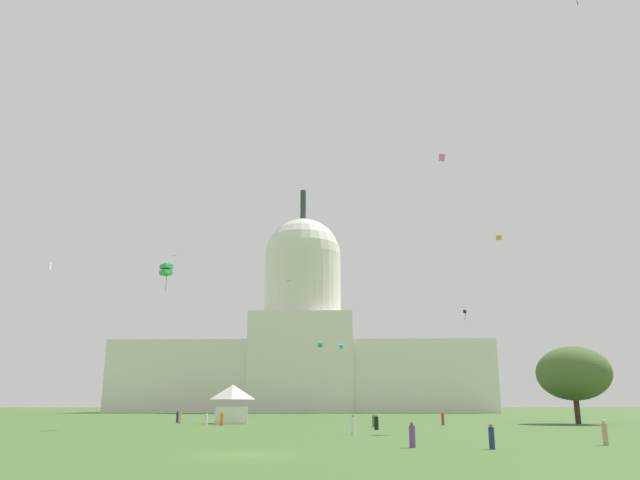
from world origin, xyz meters
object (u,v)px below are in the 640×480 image
object	(u,v)px
person_white_near_tree_west	(206,419)
person_white_back_left	(353,426)
capitol_building	(302,348)
event_tent	(232,404)
person_purple_near_tent	(412,436)
person_tan_lawn_far_right	(605,433)
tree_east_far	(573,373)
kite_gold_mid	(499,238)
kite_pink_high	(442,158)
person_olive_aisle_center	(374,421)
kite_turquoise_low	(320,345)
person_red_front_center	(443,419)
kite_green_low	(166,270)
person_navy_mid_left	(492,437)
person_black_lawn_far_left	(376,423)
person_tan_back_center	(180,418)
person_navy_mid_right	(178,417)
person_orange_front_right	(222,419)
kite_magenta_mid	(288,283)
kite_black_mid	(465,312)
kite_white_low	(50,269)
kite_cyan_low	(341,346)

from	to	relation	value
person_white_near_tree_west	person_white_back_left	world-z (taller)	person_white_near_tree_west
capitol_building	event_tent	size ratio (longest dim) A/B	18.21
person_purple_near_tent	person_white_back_left	world-z (taller)	person_white_back_left
capitol_building	person_tan_lawn_far_right	distance (m)	150.68
tree_east_far	kite_gold_mid	xyz separation A→B (m)	(0.58, 33.74, 27.99)
kite_pink_high	person_olive_aisle_center	bearing A→B (deg)	-82.31
kite_gold_mid	kite_turquoise_low	distance (m)	41.43
person_red_front_center	event_tent	bearing A→B (deg)	110.30
person_purple_near_tent	kite_gold_mid	distance (m)	90.76
person_olive_aisle_center	kite_green_low	distance (m)	29.79
tree_east_far	person_navy_mid_left	distance (m)	52.43
person_red_front_center	person_black_lawn_far_left	bearing A→B (deg)	178.84
tree_east_far	kite_turquoise_low	xyz separation A→B (m)	(-35.03, 32.99, 6.83)
person_tan_lawn_far_right	person_tan_back_center	bearing A→B (deg)	6.89
event_tent	kite_gold_mid	xyz separation A→B (m)	(46.82, 32.69, 31.96)
kite_gold_mid	person_navy_mid_left	bearing A→B (deg)	147.04
event_tent	kite_gold_mid	distance (m)	65.44
person_tan_lawn_far_right	person_navy_mid_right	world-z (taller)	person_navy_mid_right
event_tent	person_tan_lawn_far_right	distance (m)	54.49
person_navy_mid_left	person_orange_front_right	bearing A→B (deg)	-82.27
person_olive_aisle_center	kite_green_low	xyz separation A→B (m)	(-23.99, -4.79, 17.00)
person_tan_back_center	person_orange_front_right	bearing A→B (deg)	-48.65
person_red_front_center	kite_magenta_mid	size ratio (longest dim) A/B	0.63
person_purple_near_tent	kite_pink_high	xyz separation A→B (m)	(12.74, 53.77, 40.58)
person_olive_aisle_center	kite_pink_high	world-z (taller)	kite_pink_high
tree_east_far	person_olive_aisle_center	bearing A→B (deg)	-157.57
person_tan_back_center	person_red_front_center	size ratio (longest dim) A/B	1.03
person_white_back_left	kite_black_mid	size ratio (longest dim) A/B	0.71
kite_magenta_mid	kite_pink_high	bearing A→B (deg)	85.56
person_orange_front_right	kite_black_mid	bearing A→B (deg)	-56.17
person_purple_near_tent	kite_magenta_mid	bearing A→B (deg)	47.24
kite_green_low	person_white_near_tree_west	bearing A→B (deg)	3.93
person_olive_aisle_center	tree_east_far	bearing A→B (deg)	169.88
person_orange_front_right	event_tent	bearing A→B (deg)	-19.06
person_tan_back_center	kite_white_low	bearing A→B (deg)	-107.89
event_tent	person_red_front_center	bearing A→B (deg)	-19.13
person_navy_mid_left	person_navy_mid_right	bearing A→B (deg)	-81.11
person_olive_aisle_center	person_navy_mid_left	bearing A→B (deg)	65.47
person_olive_aisle_center	kite_gold_mid	size ratio (longest dim) A/B	1.34
kite_cyan_low	kite_white_low	distance (m)	92.07
person_black_lawn_far_left	person_tan_back_center	distance (m)	31.98
person_navy_mid_right	kite_pink_high	bearing A→B (deg)	61.18
event_tent	tree_east_far	size ratio (longest dim) A/B	0.46
person_red_front_center	kite_cyan_low	xyz separation A→B (m)	(-12.16, 66.13, 14.91)
person_tan_lawn_far_right	person_orange_front_right	bearing A→B (deg)	6.67
capitol_building	person_white_near_tree_west	world-z (taller)	capitol_building
person_purple_near_tent	person_white_near_tree_west	distance (m)	41.39
person_white_near_tree_west	kite_magenta_mid	xyz separation A→B (m)	(3.52, 79.86, 31.73)
kite_pink_high	kite_turquoise_low	world-z (taller)	kite_pink_high
capitol_building	event_tent	world-z (taller)	capitol_building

